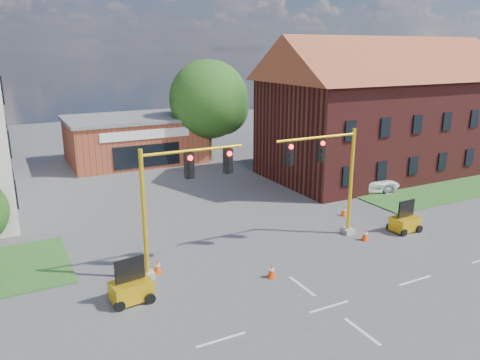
{
  "coord_description": "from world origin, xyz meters",
  "views": [
    {
      "loc": [
        -11.34,
        -13.71,
        10.38
      ],
      "look_at": [
        0.98,
        10.0,
        2.9
      ],
      "focal_mm": 35.0,
      "sensor_mm": 36.0,
      "label": 1
    }
  ],
  "objects_px": {
    "signal_mast_west": "(178,194)",
    "pickup_white": "(363,182)",
    "trailer_west": "(131,288)",
    "trailer_east": "(405,222)",
    "signal_mast_east": "(328,172)"
  },
  "relations": [
    {
      "from": "trailer_west",
      "to": "pickup_white",
      "type": "relative_size",
      "value": 0.35
    },
    {
      "from": "signal_mast_west",
      "to": "trailer_east",
      "type": "distance_m",
      "value": 14.04
    },
    {
      "from": "signal_mast_west",
      "to": "pickup_white",
      "type": "xyz_separation_m",
      "value": [
        16.91,
        6.09,
        -3.17
      ]
    },
    {
      "from": "signal_mast_west",
      "to": "signal_mast_east",
      "type": "distance_m",
      "value": 8.71
    },
    {
      "from": "trailer_west",
      "to": "trailer_east",
      "type": "bearing_deg",
      "value": -5.56
    },
    {
      "from": "trailer_east",
      "to": "pickup_white",
      "type": "bearing_deg",
      "value": 62.11
    },
    {
      "from": "trailer_east",
      "to": "trailer_west",
      "type": "bearing_deg",
      "value": 178.1
    },
    {
      "from": "signal_mast_west",
      "to": "trailer_west",
      "type": "height_order",
      "value": "signal_mast_west"
    },
    {
      "from": "trailer_east",
      "to": "signal_mast_east",
      "type": "bearing_deg",
      "value": 162.04
    },
    {
      "from": "trailer_west",
      "to": "pickup_white",
      "type": "height_order",
      "value": "trailer_west"
    },
    {
      "from": "signal_mast_east",
      "to": "pickup_white",
      "type": "bearing_deg",
      "value": 36.6
    },
    {
      "from": "trailer_west",
      "to": "pickup_white",
      "type": "distance_m",
      "value": 21.25
    },
    {
      "from": "signal_mast_east",
      "to": "pickup_white",
      "type": "distance_m",
      "value": 10.69
    },
    {
      "from": "signal_mast_west",
      "to": "pickup_white",
      "type": "height_order",
      "value": "signal_mast_west"
    },
    {
      "from": "trailer_east",
      "to": "signal_mast_west",
      "type": "bearing_deg",
      "value": 171.23
    }
  ]
}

